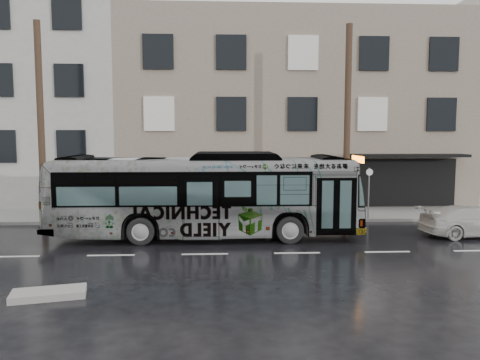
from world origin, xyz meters
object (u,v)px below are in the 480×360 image
object	(u,v)px
utility_pole_rear	(41,123)
bus	(205,195)
sign_post	(369,193)
white_sedan	(472,221)
utility_pole_front	(347,123)

from	to	relation	value
utility_pole_rear	bus	xyz separation A→B (m)	(7.45, -3.10, -2.95)
sign_post	white_sedan	size ratio (longest dim) A/B	0.57
utility_pole_rear	white_sedan	bearing A→B (deg)	-10.60
utility_pole_front	sign_post	distance (m)	3.48
sign_post	white_sedan	distance (m)	4.72
utility_pole_rear	sign_post	distance (m)	15.46
white_sedan	sign_post	bearing A→B (deg)	38.69
bus	white_sedan	distance (m)	10.88
utility_pole_rear	white_sedan	xyz separation A→B (m)	(18.27, -3.42, -4.04)
utility_pole_rear	sign_post	size ratio (longest dim) A/B	3.75
bus	white_sedan	xyz separation A→B (m)	(10.82, -0.32, -1.09)
bus	white_sedan	world-z (taller)	bus
sign_post	white_sedan	bearing A→B (deg)	-47.14
white_sedan	bus	bearing A→B (deg)	84.12
bus	white_sedan	bearing A→B (deg)	-91.27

